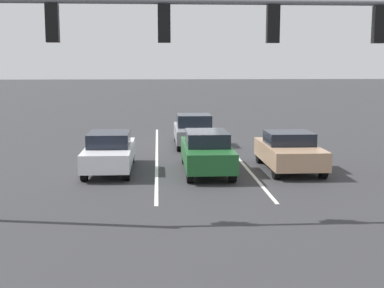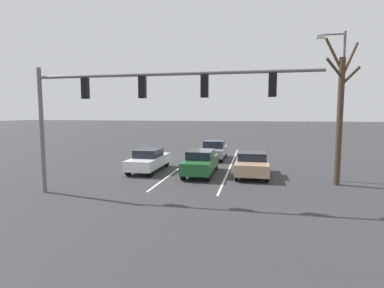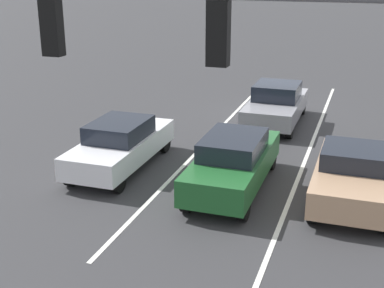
# 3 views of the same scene
# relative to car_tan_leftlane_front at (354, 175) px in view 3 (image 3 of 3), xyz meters

# --- Properties ---
(ground_plane) EXTENTS (240.00, 240.00, 0.00)m
(ground_plane) POSITION_rel_car_tan_leftlane_front_xyz_m (3.30, -7.07, -0.74)
(ground_plane) COLOR #333335
(lane_stripe_left_divider) EXTENTS (0.12, 18.06, 0.01)m
(lane_stripe_left_divider) POSITION_rel_car_tan_leftlane_front_xyz_m (1.55, -4.04, -0.73)
(lane_stripe_left_divider) COLOR silver
(lane_stripe_left_divider) RESTS_ON ground_plane
(lane_stripe_center_divider) EXTENTS (0.12, 18.06, 0.01)m
(lane_stripe_center_divider) POSITION_rel_car_tan_leftlane_front_xyz_m (5.05, -4.04, -0.73)
(lane_stripe_center_divider) COLOR silver
(lane_stripe_center_divider) RESTS_ON ground_plane
(car_tan_leftlane_front) EXTENTS (1.94, 4.21, 1.46)m
(car_tan_leftlane_front) POSITION_rel_car_tan_leftlane_front_xyz_m (0.00, 0.00, 0.00)
(car_tan_leftlane_front) COLOR tan
(car_tan_leftlane_front) RESTS_ON ground_plane
(car_darkgreen_midlane_front) EXTENTS (1.72, 4.70, 1.56)m
(car_darkgreen_midlane_front) POSITION_rel_car_tan_leftlane_front_xyz_m (3.18, 0.23, 0.06)
(car_darkgreen_midlane_front) COLOR #1E5928
(car_darkgreen_midlane_front) RESTS_ON ground_plane
(car_white_rightlane_front) EXTENTS (1.72, 4.57, 1.49)m
(car_white_rightlane_front) POSITION_rel_car_tan_leftlane_front_xyz_m (6.82, -0.24, 0.02)
(car_white_rightlane_front) COLOR silver
(car_white_rightlane_front) RESTS_ON ground_plane
(car_gray_midlane_second) EXTENTS (1.88, 4.46, 1.55)m
(car_gray_midlane_second) POSITION_rel_car_tan_leftlane_front_xyz_m (3.20, -6.38, 0.04)
(car_gray_midlane_second) COLOR gray
(car_gray_midlane_second) RESTS_ON ground_plane
(traffic_signal_gantry) EXTENTS (12.84, 0.37, 6.03)m
(traffic_signal_gantry) POSITION_rel_car_tan_leftlane_front_xyz_m (5.32, 5.97, 3.88)
(traffic_signal_gantry) COLOR slate
(traffic_signal_gantry) RESTS_ON ground_plane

